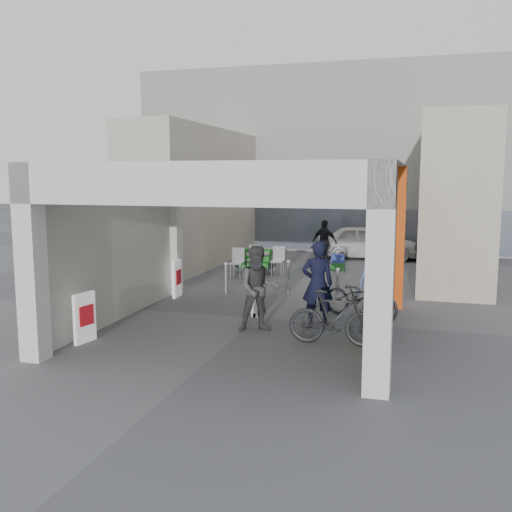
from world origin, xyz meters
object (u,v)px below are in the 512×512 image
(produce_stand, at_px, (256,264))
(man_back_turned, at_px, (259,289))
(cafe_set, at_px, (256,266))
(man_crates, at_px, (325,242))
(man_elderly, at_px, (375,281))
(border_collie, at_px, (256,305))
(bicycle_front, at_px, (361,297))
(man_with_dog, at_px, (317,284))
(bicycle_rear, at_px, (334,318))
(white_van, at_px, (367,242))

(produce_stand, bearing_deg, man_back_turned, -94.15)
(man_back_turned, bearing_deg, cafe_set, 84.98)
(man_back_turned, bearing_deg, man_crates, 69.51)
(man_back_turned, xyz_separation_m, man_elderly, (2.24, 2.23, -0.13))
(cafe_set, relative_size, produce_stand, 1.29)
(border_collie, relative_size, bicycle_front, 0.36)
(produce_stand, bearing_deg, bicycle_front, -73.50)
(cafe_set, xyz_separation_m, man_with_dog, (3.04, -5.79, 0.61))
(produce_stand, relative_size, man_with_dog, 0.65)
(border_collie, relative_size, man_elderly, 0.43)
(man_elderly, relative_size, bicycle_rear, 0.87)
(cafe_set, height_order, man_elderly, man_elderly)
(man_crates, distance_m, bicycle_rear, 10.36)
(man_back_turned, height_order, white_van, man_back_turned)
(cafe_set, height_order, man_with_dog, man_with_dog)
(border_collie, height_order, man_elderly, man_elderly)
(border_collie, xyz_separation_m, man_crates, (0.26, 8.38, 0.56))
(cafe_set, relative_size, man_with_dog, 0.84)
(man_back_turned, xyz_separation_m, white_van, (1.23, 11.45, -0.23))
(man_crates, bearing_deg, border_collie, 103.54)
(man_elderly, bearing_deg, bicycle_rear, -99.95)
(man_crates, bearing_deg, man_back_turned, 106.25)
(white_van, bearing_deg, man_back_turned, 167.20)
(man_with_dog, distance_m, bicycle_front, 1.35)
(bicycle_front, bearing_deg, bicycle_rear, -161.66)
(produce_stand, distance_m, bicycle_front, 6.72)
(bicycle_rear, bearing_deg, man_elderly, -10.54)
(bicycle_front, relative_size, white_van, 0.48)
(border_collie, bearing_deg, man_crates, 66.31)
(border_collie, height_order, white_van, white_van)
(bicycle_front, height_order, bicycle_rear, bicycle_rear)
(produce_stand, distance_m, man_with_dog, 7.11)
(man_with_dog, xyz_separation_m, bicycle_rear, (0.56, -1.29, -0.41))
(bicycle_front, height_order, white_van, white_van)
(man_with_dog, xyz_separation_m, white_van, (0.10, 10.76, -0.27))
(man_with_dog, bearing_deg, cafe_set, -80.23)
(cafe_set, bearing_deg, man_back_turned, -73.60)
(bicycle_front, bearing_deg, produce_stand, 62.71)
(man_crates, bearing_deg, bicycle_rear, 115.61)
(man_with_dog, distance_m, man_crates, 9.00)
(border_collie, distance_m, man_with_dog, 1.77)
(border_collie, bearing_deg, man_with_dog, -40.73)
(cafe_set, distance_m, man_with_dog, 6.56)
(man_with_dog, height_order, man_crates, man_with_dog)
(cafe_set, relative_size, bicycle_rear, 0.88)
(man_with_dog, distance_m, bicycle_rear, 1.46)
(produce_stand, bearing_deg, white_van, 32.65)
(man_back_turned, relative_size, man_elderly, 1.16)
(man_crates, height_order, bicycle_front, man_crates)
(man_with_dog, relative_size, white_van, 0.48)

